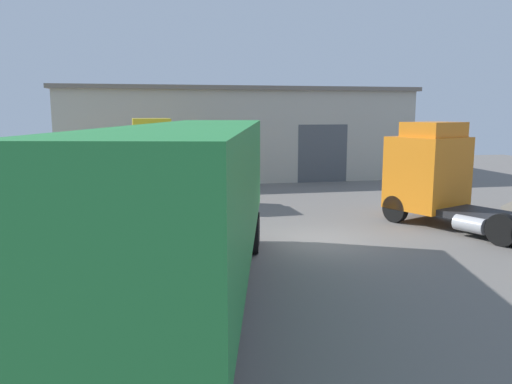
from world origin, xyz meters
TOP-DOWN VIEW (x-y plane):
  - ground_plane at (0.00, 0.00)m, footprint 60.00×60.00m
  - warehouse_building at (0.00, 18.79)m, footprint 22.59×10.09m
  - tractor_unit_orange at (5.41, 1.72)m, footprint 4.89×6.90m
  - container_trailer_green at (-4.50, -4.87)m, footprint 5.24×12.57m
  - tractor_unit_yellow at (-5.86, 7.94)m, footprint 6.65×2.86m

SIDE VIEW (x-z plane):
  - ground_plane at x=0.00m, z-range 0.00..0.00m
  - tractor_unit_orange at x=5.41m, z-range -0.12..3.86m
  - tractor_unit_yellow at x=-5.86m, z-range -0.13..3.95m
  - container_trailer_green at x=-4.50m, z-range 0.55..4.65m
  - warehouse_building at x=0.00m, z-range 0.01..5.93m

